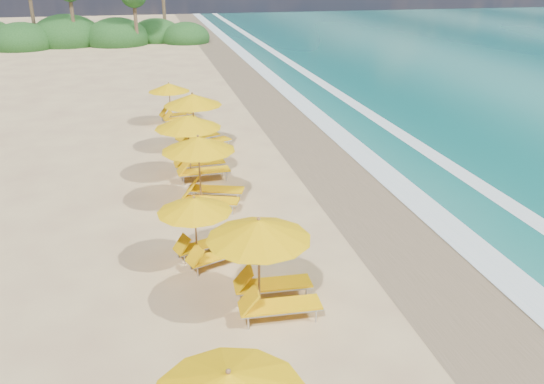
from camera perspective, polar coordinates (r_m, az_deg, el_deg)
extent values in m
plane|color=#D7BB7E|center=(17.86, 0.00, -3.56)|extent=(160.00, 160.00, 0.00)
cube|color=#8D7454|center=(19.07, 11.81, -2.29)|extent=(4.00, 160.00, 0.01)
cube|color=white|center=(19.70, 15.80, -1.77)|extent=(1.20, 160.00, 0.01)
cube|color=white|center=(21.25, 22.95, -0.97)|extent=(0.80, 160.00, 0.01)
sphere|color=olive|center=(8.43, -4.53, -17.94)|extent=(0.08, 0.08, 0.08)
cylinder|color=olive|center=(13.21, -1.35, -7.74)|extent=(0.06, 0.06, 2.40)
cone|color=#F3B405|center=(12.74, -1.39, -3.87)|extent=(2.57, 2.57, 0.48)
sphere|color=olive|center=(12.62, -1.40, -2.79)|extent=(0.09, 0.09, 0.09)
cylinder|color=olive|center=(15.41, -7.83, -4.13)|extent=(0.05, 0.05, 1.99)
cone|color=#F3B405|center=(15.06, -8.00, -1.32)|extent=(2.65, 2.65, 0.40)
sphere|color=olive|center=(14.97, -8.04, -0.54)|extent=(0.07, 0.07, 0.07)
cylinder|color=olive|center=(19.16, -7.46, 2.07)|extent=(0.06, 0.06, 2.44)
cone|color=#F3B405|center=(18.83, -7.61, 4.96)|extent=(3.19, 3.19, 0.49)
sphere|color=olive|center=(18.75, -7.66, 5.75)|extent=(0.09, 0.09, 0.09)
cylinder|color=olive|center=(21.71, -8.51, 4.56)|extent=(0.06, 0.06, 2.48)
cone|color=#F3B405|center=(21.42, -8.67, 7.18)|extent=(2.70, 2.70, 0.50)
sphere|color=olive|center=(21.34, -8.71, 7.89)|extent=(0.09, 0.09, 0.09)
cylinder|color=olive|center=(25.08, -8.06, 7.08)|extent=(0.06, 0.06, 2.51)
cone|color=#F3B405|center=(24.83, -8.19, 9.40)|extent=(3.40, 3.40, 0.51)
sphere|color=olive|center=(24.77, -8.23, 10.03)|extent=(0.09, 0.09, 0.09)
cylinder|color=olive|center=(29.66, -10.45, 8.91)|extent=(0.05, 0.05, 2.09)
cone|color=#F3B405|center=(29.47, -10.57, 10.55)|extent=(2.53, 2.53, 0.42)
sphere|color=olive|center=(29.43, -10.60, 10.99)|extent=(0.07, 0.07, 0.07)
ellipsoid|color=#163D14|center=(61.11, -15.62, 14.99)|extent=(6.40, 6.40, 4.16)
ellipsoid|color=#163D14|center=(62.48, -20.32, 14.67)|extent=(7.20, 7.20, 4.68)
ellipsoid|color=#163D14|center=(61.15, -24.31, 13.83)|extent=(6.00, 6.00, 3.90)
ellipsoid|color=#163D14|center=(63.07, -11.81, 15.47)|extent=(5.60, 5.60, 3.64)
ellipsoid|color=#163D14|center=(61.25, -8.84, 15.41)|extent=(5.00, 5.00, 3.25)
cylinder|color=brown|center=(58.87, -13.85, 16.74)|extent=(0.36, 0.36, 5.00)
cylinder|color=brown|center=(60.18, -19.83, 16.50)|extent=(0.36, 0.36, 5.60)
cylinder|color=brown|center=(62.68, -23.45, 16.48)|extent=(0.36, 0.36, 6.20)
cylinder|color=brown|center=(62.84, -11.07, 18.12)|extent=(0.36, 0.36, 6.80)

